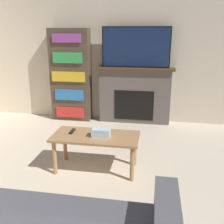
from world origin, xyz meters
TOP-DOWN VIEW (x-y plane):
  - wall_back at (0.00, 4.54)m, footprint 6.50×0.06m
  - fireplace at (0.18, 4.40)m, footprint 1.42×0.28m
  - tv at (0.18, 4.38)m, footprint 1.22×0.03m
  - coffee_table at (-0.14, 2.50)m, footprint 1.07×0.50m
  - tissue_box at (-0.06, 2.47)m, footprint 0.22×0.12m
  - remote_control at (-0.45, 2.55)m, footprint 0.04×0.15m
  - bookshelf at (-1.05, 4.38)m, footprint 0.76×0.29m

SIDE VIEW (x-z plane):
  - coffee_table at x=-0.14m, z-range 0.17..0.64m
  - remote_control at x=-0.45m, z-range 0.47..0.49m
  - tissue_box at x=-0.06m, z-range 0.47..0.57m
  - fireplace at x=0.18m, z-range 0.00..1.06m
  - bookshelf at x=-1.05m, z-range 0.00..1.74m
  - wall_back at x=0.00m, z-range 0.00..2.70m
  - tv at x=0.18m, z-range 1.05..1.77m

